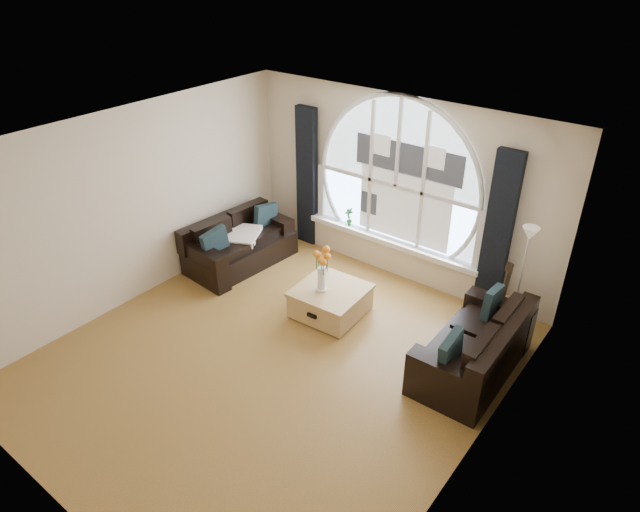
{
  "coord_description": "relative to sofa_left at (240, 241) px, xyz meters",
  "views": [
    {
      "loc": [
        3.72,
        -3.92,
        4.57
      ],
      "look_at": [
        0.0,
        0.9,
        1.05
      ],
      "focal_mm": 31.52,
      "sensor_mm": 36.0,
      "label": 1
    }
  ],
  "objects": [
    {
      "name": "throw_blanket",
      "position": [
        0.01,
        0.01,
        0.1
      ],
      "size": [
        0.73,
        0.73,
        0.1
      ],
      "primitive_type": "cube",
      "rotation": [
        0.0,
        0.0,
        0.45
      ],
      "color": "silver",
      "rests_on": "sofa_left"
    },
    {
      "name": "window_frame",
      "position": [
        1.96,
        1.29,
        1.23
      ],
      "size": [
        2.76,
        0.08,
        2.15
      ],
      "primitive_type": "cube",
      "color": "white",
      "rests_on": "wall_back"
    },
    {
      "name": "wall_back",
      "position": [
        1.96,
        1.35,
        0.95
      ],
      "size": [
        5.0,
        0.01,
        2.7
      ],
      "primitive_type": "cube",
      "color": "beige",
      "rests_on": "ground"
    },
    {
      "name": "ceiling",
      "position": [
        1.96,
        -1.4,
        2.3
      ],
      "size": [
        5.0,
        5.5,
        0.01
      ],
      "primitive_type": "cube",
      "color": "silver",
      "rests_on": "ground"
    },
    {
      "name": "curtain_left",
      "position": [
        0.36,
        1.23,
        0.75
      ],
      "size": [
        0.35,
        0.12,
        2.3
      ],
      "primitive_type": "cube",
      "color": "black",
      "rests_on": "ground"
    },
    {
      "name": "neighbor_house",
      "position": [
        2.11,
        1.3,
        1.1
      ],
      "size": [
        1.7,
        0.02,
        1.5
      ],
      "primitive_type": "cube",
      "color": "silver",
      "rests_on": "wall_back"
    },
    {
      "name": "arched_window",
      "position": [
        1.96,
        1.32,
        1.23
      ],
      "size": [
        2.6,
        0.06,
        2.15
      ],
      "primitive_type": "cube",
      "color": "silver",
      "rests_on": "wall_back"
    },
    {
      "name": "guitar",
      "position": [
        3.91,
        0.88,
        0.13
      ],
      "size": [
        0.37,
        0.26,
        1.06
      ],
      "primitive_type": "cube",
      "rotation": [
        0.0,
        0.0,
        -0.05
      ],
      "color": "brown",
      "rests_on": "ground"
    },
    {
      "name": "potted_plant",
      "position": [
        1.19,
        1.25,
        0.29
      ],
      "size": [
        0.17,
        0.14,
        0.29
      ],
      "primitive_type": "imported",
      "rotation": [
        0.0,
        0.0,
        -0.27
      ],
      "color": "#1E6023",
      "rests_on": "window_sill"
    },
    {
      "name": "curtain_right",
      "position": [
        3.56,
        1.23,
        0.75
      ],
      "size": [
        0.35,
        0.12,
        2.3
      ],
      "primitive_type": "cube",
      "color": "black",
      "rests_on": "ground"
    },
    {
      "name": "sofa_left",
      "position": [
        0.0,
        0.0,
        0.0
      ],
      "size": [
        0.99,
        1.77,
        0.76
      ],
      "primitive_type": "cube",
      "rotation": [
        0.0,
        0.0,
        -0.08
      ],
      "color": "black",
      "rests_on": "ground"
    },
    {
      "name": "wall_front",
      "position": [
        1.96,
        -4.15,
        0.95
      ],
      "size": [
        5.0,
        0.01,
        2.7
      ],
      "primitive_type": "cube",
      "color": "beige",
      "rests_on": "ground"
    },
    {
      "name": "window_sill",
      "position": [
        1.96,
        1.25,
        0.11
      ],
      "size": [
        2.9,
        0.22,
        0.08
      ],
      "primitive_type": "cube",
      "color": "white",
      "rests_on": "wall_back"
    },
    {
      "name": "attic_slope",
      "position": [
        4.16,
        -1.4,
        1.95
      ],
      "size": [
        0.92,
        5.5,
        0.72
      ],
      "primitive_type": "cube",
      "color": "silver",
      "rests_on": "ground"
    },
    {
      "name": "sofa_right",
      "position": [
        3.95,
        -0.13,
        0.0
      ],
      "size": [
        0.88,
        1.74,
        0.77
      ],
      "primitive_type": "cube",
      "rotation": [
        0.0,
        0.0,
        0.01
      ],
      "color": "black",
      "rests_on": "ground"
    },
    {
      "name": "vase_flowers",
      "position": [
        1.85,
        -0.32,
        0.39
      ],
      "size": [
        0.24,
        0.24,
        0.7
      ],
      "primitive_type": "cube",
      "color": "white",
      "rests_on": "coffee_chest"
    },
    {
      "name": "coffee_chest",
      "position": [
        1.93,
        -0.23,
        -0.18
      ],
      "size": [
        0.94,
        0.94,
        0.44
      ],
      "primitive_type": "cube",
      "rotation": [
        0.0,
        0.0,
        0.05
      ],
      "color": "tan",
      "rests_on": "ground"
    },
    {
      "name": "wall_left",
      "position": [
        -0.54,
        -1.4,
        0.95
      ],
      "size": [
        0.01,
        5.5,
        2.7
      ],
      "primitive_type": "cube",
      "color": "beige",
      "rests_on": "ground"
    },
    {
      "name": "floor_lamp",
      "position": [
        4.09,
        0.77,
        0.4
      ],
      "size": [
        0.24,
        0.24,
        1.6
      ],
      "primitive_type": "cube",
      "color": "#B2B2B2",
      "rests_on": "ground"
    },
    {
      "name": "ground",
      "position": [
        1.96,
        -1.4,
        -0.4
      ],
      "size": [
        5.0,
        5.5,
        0.01
      ],
      "primitive_type": "cube",
      "color": "brown",
      "rests_on": "ground"
    },
    {
      "name": "wall_right",
      "position": [
        4.46,
        -1.4,
        0.95
      ],
      "size": [
        0.01,
        5.5,
        2.7
      ],
      "primitive_type": "cube",
      "color": "beige",
      "rests_on": "ground"
    }
  ]
}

